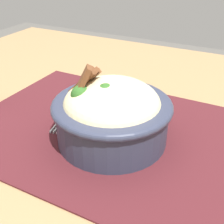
{
  "coord_description": "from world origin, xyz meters",
  "views": [
    {
      "loc": [
        -0.17,
        0.39,
        1.05
      ],
      "look_at": [
        0.01,
        0.05,
        0.82
      ],
      "focal_mm": 47.29,
      "sensor_mm": 36.0,
      "label": 1
    }
  ],
  "objects": [
    {
      "name": "table",
      "position": [
        0.0,
        0.0,
        0.69
      ],
      "size": [
        1.22,
        0.93,
        0.77
      ],
      "color": "#99754C",
      "rests_on": "ground_plane"
    },
    {
      "name": "bowl",
      "position": [
        0.01,
        0.05,
        0.82
      ],
      "size": [
        0.21,
        0.21,
        0.13
      ],
      "color": "#2D3347",
      "rests_on": "placemat"
    },
    {
      "name": "placemat",
      "position": [
        0.04,
        0.03,
        0.77
      ],
      "size": [
        0.46,
        0.35,
        0.0
      ],
      "primitive_type": "cube",
      "rotation": [
        0.0,
        0.0,
        -0.01
      ],
      "color": "#47191E",
      "rests_on": "table"
    },
    {
      "name": "fork",
      "position": [
        0.11,
        0.02,
        0.77
      ],
      "size": [
        0.04,
        0.13,
        0.0
      ],
      "color": "#BABABA",
      "rests_on": "placemat"
    }
  ]
}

